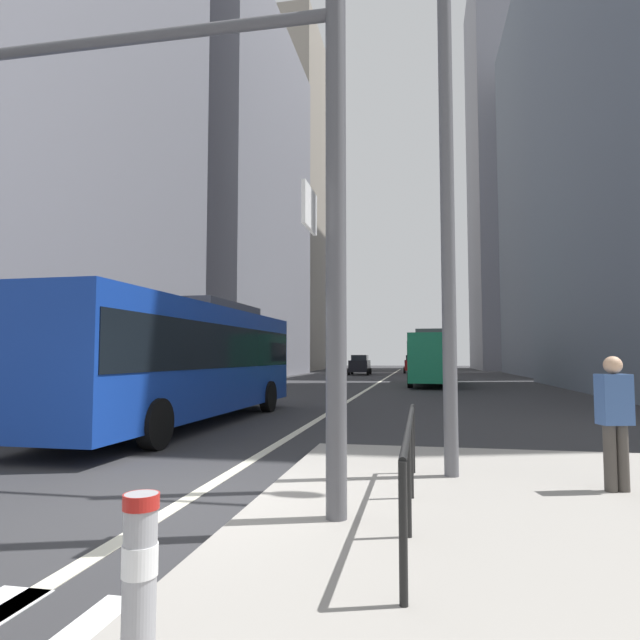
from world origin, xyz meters
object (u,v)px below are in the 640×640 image
at_px(pedestrian_waiting, 615,416).
at_px(car_receding_near, 413,364).
at_px(city_bus_red_receding, 432,356).
at_px(sedan_white_oncoming, 10,390).
at_px(car_oncoming_mid, 360,365).
at_px(traffic_signal_gantry, 180,157).
at_px(city_bus_blue_oncoming, 185,355).
at_px(car_receding_far, 420,363).
at_px(street_lamp_post, 446,118).
at_px(bollard_left, 140,571).

bearing_deg(pedestrian_waiting, car_receding_near, 93.60).
relative_size(city_bus_red_receding, car_receding_near, 2.54).
height_order(sedan_white_oncoming, pedestrian_waiting, sedan_white_oncoming).
bearing_deg(car_oncoming_mid, traffic_signal_gantry, -86.00).
height_order(city_bus_blue_oncoming, car_receding_far, city_bus_blue_oncoming).
bearing_deg(city_bus_blue_oncoming, city_bus_red_receding, 72.40).
bearing_deg(street_lamp_post, car_receding_far, 90.61).
height_order(city_bus_red_receding, car_oncoming_mid, city_bus_red_receding).
height_order(city_bus_blue_oncoming, city_bus_red_receding, same).
height_order(car_receding_near, street_lamp_post, street_lamp_post).
bearing_deg(car_oncoming_mid, car_receding_near, 53.67).
bearing_deg(bollard_left, car_receding_far, 88.81).
bearing_deg(bollard_left, car_receding_near, 89.41).
distance_m(car_oncoming_mid, street_lamp_post, 45.39).
height_order(car_receding_far, street_lamp_post, street_lamp_post).
bearing_deg(pedestrian_waiting, sedan_white_oncoming, 160.92).
distance_m(bollard_left, pedestrian_waiting, 6.00).
bearing_deg(traffic_signal_gantry, car_oncoming_mid, 94.00).
xyz_separation_m(car_oncoming_mid, bollard_left, (4.45, -49.81, -0.33)).
distance_m(car_oncoming_mid, bollard_left, 50.01).
xyz_separation_m(traffic_signal_gantry, bollard_left, (1.17, -2.82, -3.42)).
height_order(sedan_white_oncoming, bollard_left, sedan_white_oncoming).
relative_size(city_bus_red_receding, street_lamp_post, 1.46).
bearing_deg(city_bus_red_receding, car_oncoming_mid, 110.73).
relative_size(car_oncoming_mid, pedestrian_waiting, 2.49).
bearing_deg(car_receding_near, pedestrian_waiting, -86.40).
height_order(traffic_signal_gantry, street_lamp_post, street_lamp_post).
relative_size(car_receding_far, street_lamp_post, 0.56).
distance_m(city_bus_red_receding, car_receding_near, 24.32).
relative_size(car_receding_near, street_lamp_post, 0.58).
height_order(car_receding_far, traffic_signal_gantry, traffic_signal_gantry).
distance_m(street_lamp_post, bollard_left, 7.12).
distance_m(sedan_white_oncoming, pedestrian_waiting, 12.93).
height_order(city_bus_blue_oncoming, car_receding_near, city_bus_blue_oncoming).
height_order(city_bus_red_receding, street_lamp_post, street_lamp_post).
height_order(car_receding_near, car_receding_far, same).
bearing_deg(sedan_white_oncoming, pedestrian_waiting, -19.08).
relative_size(city_bus_blue_oncoming, traffic_signal_gantry, 1.91).
bearing_deg(car_oncoming_mid, car_receding_far, 65.17).
xyz_separation_m(sedan_white_oncoming, bollard_left, (8.36, -8.80, -0.33)).
height_order(sedan_white_oncoming, car_oncoming_mid, same).
xyz_separation_m(city_bus_red_receding, street_lamp_post, (-0.25, -27.32, 3.45)).
height_order(city_bus_red_receding, bollard_left, city_bus_red_receding).
relative_size(car_oncoming_mid, car_receding_far, 0.92).
height_order(city_bus_blue_oncoming, car_oncoming_mid, city_bus_blue_oncoming).
bearing_deg(city_bus_red_receding, pedestrian_waiting, -86.47).
xyz_separation_m(car_receding_far, street_lamp_post, (0.61, -57.14, 4.29)).
bearing_deg(sedan_white_oncoming, bollard_left, -46.49).
relative_size(city_bus_red_receding, pedestrian_waiting, 7.03).
bearing_deg(traffic_signal_gantry, bollard_left, -67.53).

